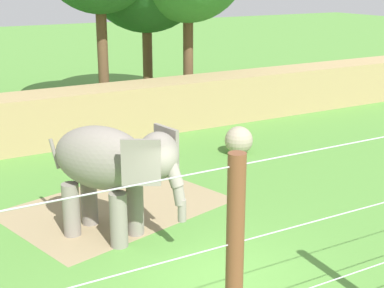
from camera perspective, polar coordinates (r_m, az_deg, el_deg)
ground_plane at (r=11.70m, az=2.69°, el=-13.29°), size 120.00×120.00×0.00m
dirt_patch at (r=15.08m, az=-7.64°, el=-6.25°), size 6.09×4.99×0.01m
embankment_wall at (r=20.70m, az=-13.53°, el=2.51°), size 36.00×1.80×1.86m
elephant at (r=12.82m, az=-8.10°, el=-2.06°), size 2.68×3.20×2.66m
enrichment_ball at (r=19.17m, az=4.71°, el=0.37°), size 0.95×0.95×0.95m
cable_fence at (r=8.52m, az=15.21°, el=-11.29°), size 12.04×0.22×3.85m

